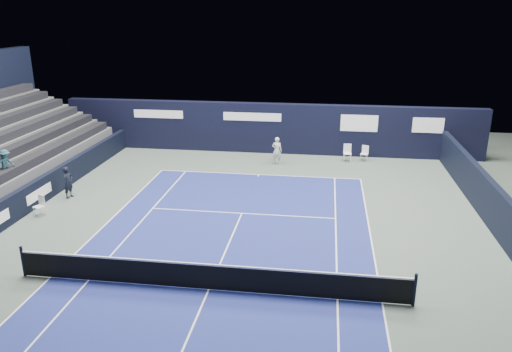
{
  "coord_description": "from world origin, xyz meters",
  "views": [
    {
      "loc": [
        3.5,
        -13.74,
        8.63
      ],
      "look_at": [
        0.43,
        7.83,
        1.3
      ],
      "focal_mm": 35.0,
      "sensor_mm": 36.0,
      "label": 1
    }
  ],
  "objects": [
    {
      "name": "tennis_player",
      "position": [
        0.77,
        14.05,
        0.81
      ],
      "size": [
        0.63,
        0.84,
        1.61
      ],
      "color": "silver",
      "rests_on": "ground"
    },
    {
      "name": "enclosure_wall_right",
      "position": [
        10.5,
        6.0,
        0.9
      ],
      "size": [
        0.3,
        22.0,
        1.8
      ],
      "primitive_type": "cube",
      "color": "black",
      "rests_on": "ground"
    },
    {
      "name": "court_surface",
      "position": [
        0.0,
        0.0,
        0.0
      ],
      "size": [
        10.97,
        23.77,
        0.01
      ],
      "primitive_type": "cube",
      "color": "navy",
      "rests_on": "ground"
    },
    {
      "name": "ground",
      "position": [
        0.0,
        2.0,
        0.0
      ],
      "size": [
        48.0,
        48.0,
        0.0
      ],
      "primitive_type": "plane",
      "color": "#48564D",
      "rests_on": "ground"
    },
    {
      "name": "folding_chair_back_b",
      "position": [
        4.86,
        15.22,
        0.59
      ],
      "size": [
        0.48,
        0.47,
        1.03
      ],
      "rotation": [
        0.0,
        0.0,
        0.06
      ],
      "color": "white",
      "rests_on": "ground"
    },
    {
      "name": "court_markings",
      "position": [
        0.0,
        0.0,
        0.01
      ],
      "size": [
        11.03,
        23.83,
        0.0
      ],
      "color": "white",
      "rests_on": "court_surface"
    },
    {
      "name": "folding_chair_back_a",
      "position": [
        5.9,
        15.47,
        0.61
      ],
      "size": [
        0.52,
        0.53,
        0.92
      ],
      "rotation": [
        0.0,
        0.0,
        -0.34
      ],
      "color": "silver",
      "rests_on": "ground"
    },
    {
      "name": "tennis_net",
      "position": [
        0.0,
        0.0,
        0.51
      ],
      "size": [
        12.9,
        0.1,
        1.1
      ],
      "color": "black",
      "rests_on": "ground"
    },
    {
      "name": "back_sponsor_wall",
      "position": [
        0.01,
        16.5,
        1.55
      ],
      "size": [
        26.0,
        0.63,
        3.1
      ],
      "color": "black",
      "rests_on": "ground"
    },
    {
      "name": "side_barrier_left",
      "position": [
        -9.5,
        5.97,
        0.6
      ],
      "size": [
        0.33,
        22.0,
        1.2
      ],
      "color": "black",
      "rests_on": "ground"
    },
    {
      "name": "line_judge_chair",
      "position": [
        -8.71,
        4.99,
        0.51
      ],
      "size": [
        0.52,
        0.51,
        0.9
      ],
      "rotation": [
        0.0,
        0.0,
        -0.4
      ],
      "color": "white",
      "rests_on": "ground"
    },
    {
      "name": "line_judge",
      "position": [
        -8.55,
        7.21,
        0.76
      ],
      "size": [
        0.48,
        0.63,
        1.53
      ],
      "primitive_type": "imported",
      "rotation": [
        0.0,
        0.0,
        1.34
      ],
      "color": "black",
      "rests_on": "ground"
    }
  ]
}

